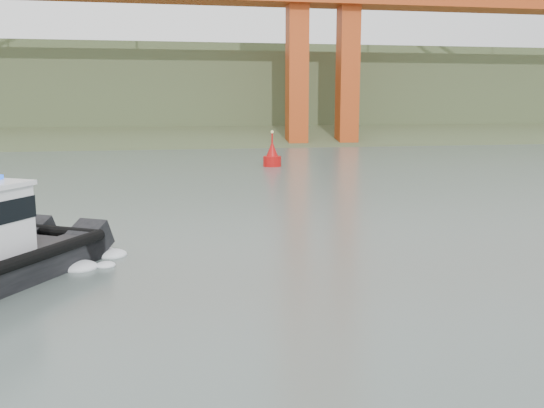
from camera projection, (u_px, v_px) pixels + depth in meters
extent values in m
plane|color=#55655E|center=(269.00, 344.00, 17.59)|extent=(400.00, 400.00, 0.00)
cube|color=#3A4C2B|center=(175.00, 140.00, 106.70)|extent=(500.00, 44.72, 16.25)
cube|color=#3A4C2B|center=(171.00, 104.00, 132.81)|extent=(500.00, 70.00, 18.00)
cube|color=#3A4C2B|center=(168.00, 84.00, 156.17)|extent=(500.00, 60.00, 16.00)
cylinder|color=#AF0C0C|center=(272.00, 162.00, 64.46)|extent=(1.93, 1.93, 1.29)
cone|color=#AF0C0C|center=(272.00, 150.00, 64.25)|extent=(1.50, 1.50, 1.93)
cylinder|color=#AF0C0C|center=(272.00, 138.00, 64.03)|extent=(0.17, 0.17, 1.07)
sphere|color=#E5D87F|center=(272.00, 132.00, 63.92)|extent=(0.32, 0.32, 0.32)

